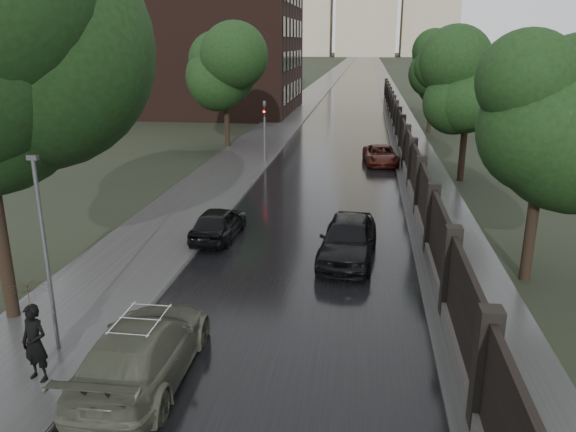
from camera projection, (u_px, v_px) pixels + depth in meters
The scene contains 17 objects.
ground at pixel (258, 408), 12.09m from camera, with size 800.00×800.00×0.00m, color black.
road at pixel (362, 64), 191.75m from camera, with size 8.00×420.00×0.02m, color black.
sidewalk_left at pixel (345, 64), 192.52m from camera, with size 4.00×420.00×0.16m, color #2D2D2D.
verge_right at pixel (379, 64), 191.02m from camera, with size 3.00×420.00×0.08m, color #2D2D2D.
fence_right at pixel (400, 134), 41.46m from camera, with size 0.45×75.72×2.70m.
tree_left_far at pixel (225, 75), 39.95m from camera, with size 4.25×4.25×7.39m.
tree_right_a at pixel (544, 131), 17.20m from camera, with size 4.08×4.08×7.01m.
tree_right_b at pixel (468, 92), 30.44m from camera, with size 4.08×4.08×7.01m.
tree_right_c at pixel (433, 74), 47.46m from camera, with size 4.08×4.08×7.01m.
lamp_post at pixel (46, 255), 13.42m from camera, with size 0.25×0.12×5.11m.
traffic_light at pixel (265, 127), 35.57m from camera, with size 0.16×0.32×4.00m.
brick_building at pixel (183, 18), 60.64m from camera, with size 24.00×18.00×20.00m, color black.
volga_sedan at pixel (143, 350), 12.92m from camera, with size 2.13×5.23×1.52m, color #494C3D.
hatchback_left at pixel (218, 223), 22.35m from camera, with size 1.54×3.82×1.30m, color black.
car_right_near at pixel (348, 239), 20.10m from camera, with size 1.90×4.72×1.61m, color black.
car_right_far at pixel (381, 155), 35.92m from camera, with size 1.99×4.31×1.20m, color black.
pedestrian_umbrella at pixel (29, 303), 12.31m from camera, with size 1.31×1.32×2.88m.
Camera 1 is at (2.07, -10.12, 7.56)m, focal length 35.00 mm.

